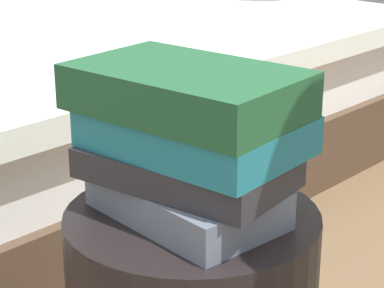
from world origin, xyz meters
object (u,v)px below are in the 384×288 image
Objects in this scene: book_teal at (193,131)px; book_forest at (186,90)px; book_slate at (187,199)px; book_charcoal at (184,166)px; bed at (72,91)px.

book_teal is 0.06m from book_forest.
book_charcoal is (-0.01, -0.00, 0.05)m from book_slate.
book_teal reaches higher than book_slate.
book_teal is (0.00, 0.02, 0.05)m from book_charcoal.
bed is 1.45m from book_charcoal.
book_teal is at bearing 39.93° from book_forest.
book_slate is 0.09m from book_teal.
bed is 7.41× the size of book_teal.
bed is 7.49× the size of book_charcoal.
book_teal reaches higher than book_charcoal.
bed is at bearing 153.85° from book_slate.
book_forest reaches higher than bed.
book_slate is at bearing -80.21° from book_teal.
book_slate is 0.91× the size of book_teal.
book_charcoal is at bearing -171.08° from book_slate.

